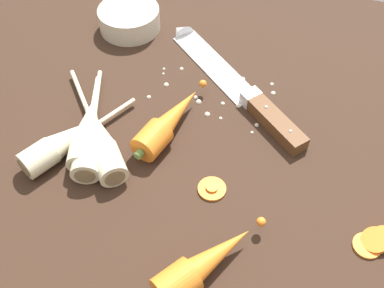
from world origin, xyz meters
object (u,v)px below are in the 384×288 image
chefs_knife (229,78)px  whole_carrot_second (203,265)px  parsnip_back (99,137)px  parsnip_mid_right (63,143)px  whole_carrot (168,122)px  parsnip_front (90,136)px  carrot_slice_stray_near (212,188)px  parsnip_mid_left (86,133)px  prep_bowl (129,18)px

chefs_knife → whole_carrot_second: bearing=-79.9°
whole_carrot_second → parsnip_back: size_ratio=0.75×
parsnip_back → parsnip_mid_right: bearing=-150.1°
whole_carrot → parsnip_back: size_ratio=0.90×
parsnip_front → carrot_slice_stray_near: parsnip_front is taller
parsnip_front → whole_carrot: bearing=31.3°
whole_carrot → parsnip_mid_left: bearing=-152.2°
parsnip_mid_left → parsnip_mid_right: 3.61cm
chefs_knife → parsnip_mid_right: 28.44cm
carrot_slice_stray_near → whole_carrot: bearing=139.5°
prep_bowl → whole_carrot_second: bearing=-56.7°
whole_carrot → prep_bowl: (-15.38, 21.43, 0.05)cm
whole_carrot → parsnip_mid_right: size_ratio=0.95×
parsnip_mid_left → parsnip_back: (2.00, -0.19, -0.00)cm
prep_bowl → chefs_knife: bearing=-20.9°
whole_carrot → parsnip_front: bearing=-148.7°
whole_carrot → parsnip_mid_right: 15.20cm
parsnip_mid_left → parsnip_back: same height
whole_carrot → parsnip_front: whole_carrot is taller
whole_carrot → parsnip_back: (-8.41, -5.68, -0.12)cm
carrot_slice_stray_near → prep_bowl: (-24.51, 29.24, 1.79)cm
chefs_knife → carrot_slice_stray_near: size_ratio=7.49×
parsnip_front → parsnip_back: 1.25cm
parsnip_mid_right → parsnip_mid_left: bearing=48.7°
parsnip_mid_right → prep_bowl: 29.75cm
whole_carrot → carrot_slice_stray_near: whole_carrot is taller
whole_carrot_second → parsnip_mid_left: size_ratio=0.80×
whole_carrot → parsnip_mid_left: size_ratio=0.96×
whole_carrot_second → chefs_knife: bearing=100.1°
chefs_knife → carrot_slice_stray_near: chefs_knife is taller
parsnip_mid_right → carrot_slice_stray_near: bearing=1.0°
parsnip_mid_left → carrot_slice_stray_near: size_ratio=4.70×
chefs_knife → whole_carrot: 14.63cm
whole_carrot_second → prep_bowl: (-26.84, 40.86, 0.05)cm
parsnip_mid_left → prep_bowl: size_ratio=1.65×
whole_carrot → parsnip_mid_left: (-10.42, -5.49, -0.12)cm
chefs_knife → parsnip_front: 24.64cm
parsnip_mid_left → prep_bowl: bearing=100.4°
parsnip_front → parsnip_mid_right: (-3.15, -2.34, 0.00)cm
chefs_knife → whole_carrot: whole_carrot is taller
chefs_knife → prep_bowl: bearing=159.1°
parsnip_mid_right → prep_bowl: (-2.58, 29.63, 0.17)cm
parsnip_mid_right → carrot_slice_stray_near: (21.93, 0.39, -1.62)cm
parsnip_mid_left → prep_bowl: 27.38cm
carrot_slice_stray_near → parsnip_front: bearing=174.1°
prep_bowl → parsnip_mid_right: bearing=-85.0°
chefs_knife → parsnip_front: parsnip_front is taller
whole_carrot_second → parsnip_front: size_ratio=0.69×
parsnip_back → carrot_slice_stray_near: bearing=-6.9°
whole_carrot → whole_carrot_second: 22.56cm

